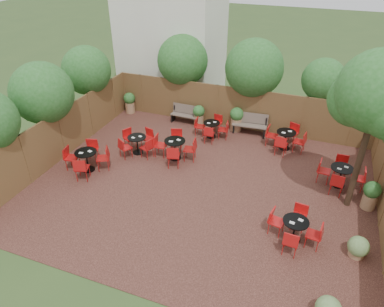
% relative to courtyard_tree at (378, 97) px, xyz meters
% --- Properties ---
extents(ground, '(80.00, 80.00, 0.00)m').
position_rel_courtyard_tree_xyz_m(ground, '(-5.00, -0.75, -3.94)').
color(ground, '#354F23').
rests_on(ground, ground).
extents(courtyard_paving, '(12.00, 10.00, 0.02)m').
position_rel_courtyard_tree_xyz_m(courtyard_paving, '(-5.00, -0.75, -3.93)').
color(courtyard_paving, black).
rests_on(courtyard_paving, ground).
extents(fence_back, '(12.00, 0.08, 2.00)m').
position_rel_courtyard_tree_xyz_m(fence_back, '(-5.00, 4.25, -2.94)').
color(fence_back, '#4E351D').
rests_on(fence_back, ground).
extents(fence_left, '(0.08, 10.00, 2.00)m').
position_rel_courtyard_tree_xyz_m(fence_left, '(-11.00, -0.75, -2.94)').
color(fence_left, '#4E351D').
rests_on(fence_left, ground).
extents(neighbour_building, '(5.00, 4.00, 8.00)m').
position_rel_courtyard_tree_xyz_m(neighbour_building, '(-9.50, 7.25, 0.06)').
color(neighbour_building, silver).
rests_on(neighbour_building, ground).
extents(overhang_foliage, '(15.47, 10.48, 2.62)m').
position_rel_courtyard_tree_xyz_m(overhang_foliage, '(-6.95, 2.24, -1.24)').
color(overhang_foliage, '#215A1D').
rests_on(overhang_foliage, ground).
extents(courtyard_tree, '(2.64, 2.54, 5.31)m').
position_rel_courtyard_tree_xyz_m(courtyard_tree, '(0.00, 0.00, 0.00)').
color(courtyard_tree, black).
rests_on(courtyard_tree, courtyard_paving).
extents(park_bench_left, '(1.44, 0.51, 0.88)m').
position_rel_courtyard_tree_xyz_m(park_bench_left, '(-7.43, 3.88, -3.47)').
color(park_bench_left, brown).
rests_on(park_bench_left, courtyard_paving).
extents(park_bench_right, '(1.59, 0.62, 0.96)m').
position_rel_courtyard_tree_xyz_m(park_bench_right, '(-4.27, 3.88, -3.43)').
color(park_bench_right, brown).
rests_on(park_bench_right, courtyard_paving).
extents(bistro_tables, '(10.85, 7.02, 0.96)m').
position_rel_courtyard_tree_xyz_m(bistro_tables, '(-5.07, 0.60, -3.46)').
color(bistro_tables, black).
rests_on(bistro_tables, courtyard_paving).
extents(planters, '(11.76, 4.46, 1.13)m').
position_rel_courtyard_tree_xyz_m(planters, '(-5.49, 3.05, -3.34)').
color(planters, '#956D4A').
rests_on(planters, courtyard_paving).
extents(low_shrubs, '(1.63, 3.64, 0.67)m').
position_rel_courtyard_tree_xyz_m(low_shrubs, '(-0.27, -3.99, -3.62)').
color(low_shrubs, '#956D4A').
rests_on(low_shrubs, courtyard_paving).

